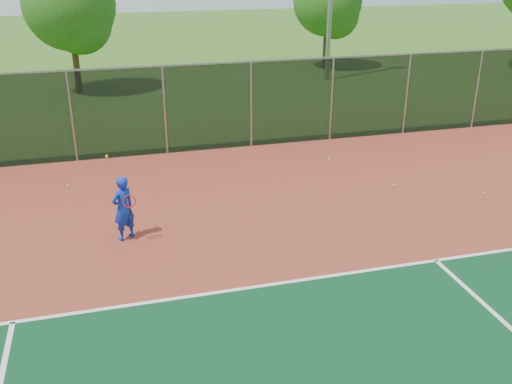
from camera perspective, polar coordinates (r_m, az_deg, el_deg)
ground at (r=10.63m, az=16.64°, el=-15.99°), size 120.00×120.00×0.00m
court_apron at (r=12.00m, az=11.77°, el=-10.35°), size 30.00×20.00×0.02m
fence_back at (r=20.07m, az=-0.49°, el=8.83°), size 30.00×0.06×3.03m
tennis_player at (r=13.98m, az=-13.14°, el=-1.58°), size 0.70×0.74×2.15m
practice_ball_0 at (r=17.45m, az=13.68°, el=0.68°), size 0.07×0.07×0.07m
practice_ball_1 at (r=17.69m, az=21.79°, el=-0.07°), size 0.07×0.07×0.07m
practice_ball_6 at (r=17.79m, az=-18.29°, el=0.57°), size 0.07×0.07×0.07m
practice_ball_7 at (r=19.24m, az=7.33°, el=3.30°), size 0.07×0.07×0.07m
tree_back_left at (r=29.10m, az=-17.96°, el=17.02°), size 4.28×4.28×6.28m
tree_back_mid at (r=34.21m, az=7.37°, el=18.09°), size 3.91×3.91×5.74m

